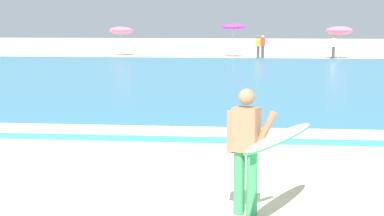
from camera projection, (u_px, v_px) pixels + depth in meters
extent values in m
plane|color=beige|center=(104.00, 207.00, 8.78)|extent=(160.00, 160.00, 0.00)
cube|color=teal|center=(210.00, 79.00, 27.18)|extent=(120.00, 28.00, 0.14)
cube|color=white|center=(163.00, 131.00, 13.98)|extent=(120.00, 1.19, 0.01)
cylinder|color=#338E56|center=(239.00, 183.00, 8.39)|extent=(0.15, 0.15, 0.88)
cylinder|color=#338E56|center=(252.00, 184.00, 8.30)|extent=(0.15, 0.15, 0.88)
cube|color=#9E7051|center=(246.00, 130.00, 8.24)|extent=(0.40, 0.33, 0.60)
sphere|color=#9E7051|center=(247.00, 97.00, 8.18)|extent=(0.22, 0.22, 0.22)
cylinder|color=#9E7051|center=(231.00, 132.00, 8.36)|extent=(0.10, 0.10, 0.58)
cylinder|color=#9E7051|center=(266.00, 130.00, 8.13)|extent=(0.32, 0.21, 0.51)
ellipsoid|color=white|center=(281.00, 137.00, 8.01)|extent=(1.08, 2.14, 0.11)
ellipsoid|color=green|center=(281.00, 138.00, 8.01)|extent=(1.14, 2.23, 0.06)
cube|color=green|center=(253.00, 159.00, 7.26)|extent=(0.07, 0.14, 0.14)
cylinder|color=beige|center=(121.00, 44.00, 45.88)|extent=(0.05, 0.05, 1.76)
ellipsoid|color=pink|center=(121.00, 31.00, 45.74)|extent=(1.76, 1.79, 0.69)
cylinder|color=beige|center=(233.00, 42.00, 43.78)|extent=(0.05, 0.05, 2.08)
ellipsoid|color=purple|center=(233.00, 27.00, 43.63)|extent=(1.70, 1.71, 0.43)
cylinder|color=beige|center=(339.00, 45.00, 42.31)|extent=(0.05, 0.05, 1.81)
ellipsoid|color=pink|center=(339.00, 31.00, 42.17)|extent=(1.83, 1.86, 0.68)
cylinder|color=#383842|center=(258.00, 52.00, 42.42)|extent=(0.20, 0.20, 0.84)
cube|color=orange|center=(258.00, 42.00, 42.33)|extent=(0.32, 0.20, 0.54)
sphere|color=brown|center=(258.00, 37.00, 42.27)|extent=(0.20, 0.20, 0.20)
cylinder|color=#383842|center=(333.00, 53.00, 41.97)|extent=(0.20, 0.20, 0.84)
cube|color=white|center=(334.00, 42.00, 41.87)|extent=(0.32, 0.20, 0.54)
sphere|color=#9E7051|center=(334.00, 37.00, 41.82)|extent=(0.20, 0.20, 0.20)
cylinder|color=#383842|center=(263.00, 52.00, 42.83)|extent=(0.20, 0.20, 0.84)
cube|color=red|center=(263.00, 42.00, 42.74)|extent=(0.32, 0.20, 0.54)
sphere|color=beige|center=(263.00, 37.00, 42.68)|extent=(0.20, 0.20, 0.20)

